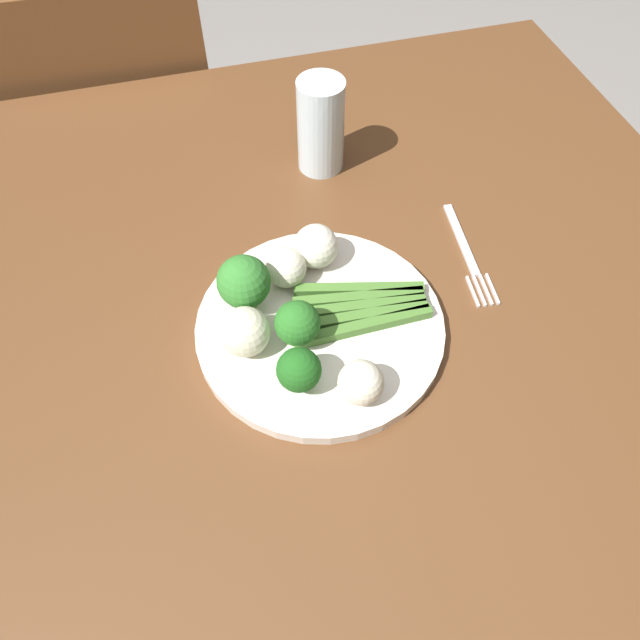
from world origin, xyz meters
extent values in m
cube|color=gray|center=(0.00, 0.00, -0.01)|extent=(6.00, 6.00, 0.02)
cube|color=brown|center=(0.00, 0.00, 0.72)|extent=(1.14, 1.04, 0.04)
cylinder|color=brown|center=(-0.51, -0.46, 0.35)|extent=(0.07, 0.07, 0.70)
cube|color=brown|center=(0.19, -0.74, 0.46)|extent=(0.41, 0.41, 0.02)
cube|color=brown|center=(0.20, -0.55, 0.67)|extent=(0.38, 0.04, 0.40)
cylinder|color=brown|center=(0.02, -0.90, 0.23)|extent=(0.04, 0.04, 0.45)
cylinder|color=brown|center=(0.36, -0.91, 0.23)|extent=(0.04, 0.04, 0.45)
cylinder|color=brown|center=(0.03, -0.57, 0.23)|extent=(0.04, 0.04, 0.45)
cylinder|color=brown|center=(0.37, -0.57, 0.23)|extent=(0.04, 0.04, 0.45)
cylinder|color=silver|center=(-0.03, 0.02, 0.75)|extent=(0.27, 0.27, 0.01)
cube|color=#47752D|center=(-0.08, -0.01, 0.76)|extent=(0.14, 0.05, 0.01)
cube|color=#47752D|center=(-0.08, 0.01, 0.76)|extent=(0.15, 0.04, 0.01)
cube|color=#47752D|center=(-0.08, 0.02, 0.76)|extent=(0.15, 0.03, 0.01)
cube|color=#47752D|center=(-0.07, 0.03, 0.76)|extent=(0.15, 0.02, 0.01)
cube|color=#47752D|center=(-0.08, 0.04, 0.76)|extent=(0.15, 0.01, 0.01)
cylinder|color=#4C7F2B|center=(0.01, 0.09, 0.76)|extent=(0.02, 0.02, 0.02)
sphere|color=#1E5B1C|center=(0.01, 0.09, 0.79)|extent=(0.04, 0.04, 0.04)
cylinder|color=#609E3D|center=(0.04, -0.02, 0.76)|extent=(0.02, 0.02, 0.02)
sphere|color=#337A2D|center=(0.04, -0.02, 0.80)|extent=(0.06, 0.06, 0.06)
cylinder|color=#568E33|center=(0.00, 0.04, 0.76)|extent=(0.02, 0.02, 0.02)
sphere|color=#286B23|center=(0.00, 0.04, 0.79)|extent=(0.05, 0.05, 0.05)
sphere|color=silver|center=(-0.01, -0.04, 0.78)|extent=(0.05, 0.05, 0.05)
sphere|color=beige|center=(0.05, 0.03, 0.78)|extent=(0.05, 0.05, 0.05)
sphere|color=silver|center=(-0.04, 0.12, 0.78)|extent=(0.05, 0.05, 0.05)
sphere|color=white|center=(-0.05, -0.06, 0.78)|extent=(0.05, 0.05, 0.05)
cube|color=silver|center=(-0.24, -0.06, 0.74)|extent=(0.02, 0.12, 0.00)
cube|color=silver|center=(-0.21, 0.02, 0.74)|extent=(0.01, 0.05, 0.00)
cube|color=silver|center=(-0.22, 0.02, 0.74)|extent=(0.01, 0.05, 0.00)
cube|color=silver|center=(-0.23, 0.02, 0.74)|extent=(0.01, 0.05, 0.00)
cube|color=silver|center=(-0.24, 0.02, 0.74)|extent=(0.01, 0.05, 0.00)
cylinder|color=silver|center=(-0.10, -0.25, 0.80)|extent=(0.06, 0.06, 0.13)
camera|label=1|loc=(0.07, 0.38, 1.28)|focal=33.12mm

